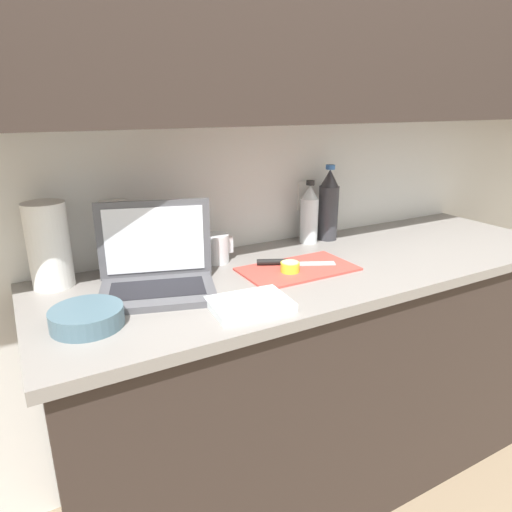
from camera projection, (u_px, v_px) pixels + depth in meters
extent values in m
plane|color=#847056|center=(317.00, 470.00, 1.95)|extent=(12.00, 12.00, 0.00)
cube|color=white|center=(277.00, 152.00, 1.83)|extent=(5.20, 0.06, 2.60)
cube|color=white|center=(114.00, 217.00, 1.55)|extent=(0.09, 0.01, 0.12)
cube|color=white|center=(307.00, 195.00, 1.92)|extent=(0.09, 0.01, 0.12)
cube|color=#332823|center=(309.00, 14.00, 1.52)|extent=(4.42, 0.32, 0.70)
cube|color=#332823|center=(321.00, 378.00, 1.80)|extent=(1.96, 0.62, 0.90)
cube|color=gray|center=(327.00, 267.00, 1.65)|extent=(2.02, 0.66, 0.03)
cube|color=#9EA3A8|center=(454.00, 251.00, 2.05)|extent=(0.42, 0.43, 0.16)
cube|color=#515156|center=(158.00, 292.00, 1.37)|extent=(0.40, 0.34, 0.02)
cube|color=black|center=(158.00, 288.00, 1.37)|extent=(0.31, 0.22, 0.00)
cube|color=#515156|center=(155.00, 239.00, 1.44)|extent=(0.34, 0.11, 0.25)
cube|color=white|center=(155.00, 240.00, 1.43)|extent=(0.29, 0.09, 0.21)
cube|color=#D1473D|center=(298.00, 269.00, 1.57)|extent=(0.39, 0.22, 0.01)
cube|color=silver|center=(312.00, 264.00, 1.61)|extent=(0.17, 0.11, 0.00)
cylinder|color=black|center=(273.00, 262.00, 1.60)|extent=(0.11, 0.07, 0.02)
cylinder|color=yellow|center=(290.00, 267.00, 1.53)|extent=(0.06, 0.06, 0.03)
cylinder|color=#F4EAA3|center=(290.00, 262.00, 1.53)|extent=(0.06, 0.06, 0.00)
cylinder|color=#333338|center=(328.00, 213.00, 1.90)|extent=(0.08, 0.08, 0.22)
cone|color=#333338|center=(330.00, 178.00, 1.85)|extent=(0.07, 0.07, 0.07)
cylinder|color=#3366B2|center=(330.00, 167.00, 1.84)|extent=(0.04, 0.04, 0.02)
cylinder|color=silver|center=(309.00, 221.00, 1.86)|extent=(0.07, 0.07, 0.18)
cone|color=silver|center=(310.00, 192.00, 1.82)|extent=(0.07, 0.07, 0.05)
cylinder|color=black|center=(310.00, 183.00, 1.81)|extent=(0.03, 0.03, 0.02)
cylinder|color=silver|center=(216.00, 248.00, 1.64)|extent=(0.09, 0.09, 0.10)
cube|color=silver|center=(230.00, 245.00, 1.66)|extent=(0.02, 0.01, 0.06)
cylinder|color=slate|center=(87.00, 317.00, 1.17)|extent=(0.19, 0.19, 0.05)
cylinder|color=white|center=(49.00, 245.00, 1.40)|extent=(0.13, 0.13, 0.27)
cube|color=white|center=(250.00, 304.00, 1.28)|extent=(0.23, 0.18, 0.02)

